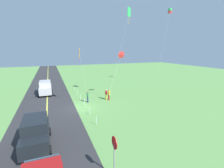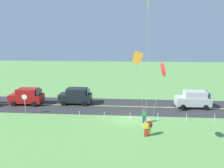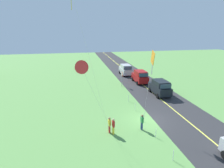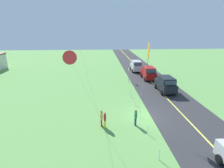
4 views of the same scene
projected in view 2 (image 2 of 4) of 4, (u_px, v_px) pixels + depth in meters
ground_plane at (128, 118)px, 24.17m from camera, size 120.00×120.00×0.10m
asphalt_road at (128, 106)px, 28.06m from camera, size 120.00×7.00×0.00m
road_centre_stripe at (128, 106)px, 28.06m from camera, size 120.00×0.16×0.00m
car_suv_foreground at (76, 96)px, 28.97m from camera, size 4.40×2.12×2.24m
car_parked_east_near at (27, 96)px, 28.75m from camera, size 4.40×2.12×2.24m
car_parked_west_near at (193, 99)px, 27.42m from camera, size 4.40×2.12×2.24m
stop_sign at (25, 100)px, 24.75m from camera, size 0.76×0.08×2.56m
person_adult_near at (149, 127)px, 19.58m from camera, size 0.58×0.22×1.60m
person_adult_companion at (146, 128)px, 19.29m from camera, size 0.58×0.22×1.60m
person_child_watcher at (144, 115)px, 22.41m from camera, size 0.58×0.22×1.60m
kite_red_low at (162, 70)px, 15.70m from camera, size 0.76×3.27×7.20m
kite_yellow_high at (138, 59)px, 22.23m from camera, size 1.43×1.17×7.66m
fence_post_0 at (215, 118)px, 22.71m from camera, size 0.05×0.05×0.90m
fence_post_1 at (186, 118)px, 22.93m from camera, size 0.05×0.05×0.90m
fence_post_2 at (158, 117)px, 23.15m from camera, size 0.05×0.05×0.90m
fence_post_3 at (130, 116)px, 23.37m from camera, size 0.05×0.05×0.90m
fence_post_4 at (104, 115)px, 23.58m from camera, size 0.05×0.05×0.90m
fence_post_5 at (80, 115)px, 23.78m from camera, size 0.05×0.05×0.90m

